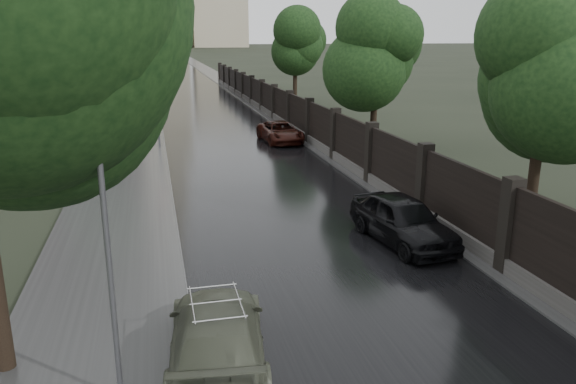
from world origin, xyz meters
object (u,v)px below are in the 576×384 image
at_px(lamp_post, 109,265).
at_px(car_right_far, 280,132).
at_px(car_right_near, 403,220).
at_px(traffic_light, 157,107).
at_px(tree_right_b, 376,61).
at_px(volga_sedan, 217,335).
at_px(tree_right_c, 295,52).
at_px(tree_left_far, 92,53).
at_px(tree_right_a, 546,80).

relative_size(lamp_post, car_right_far, 1.14).
bearing_deg(car_right_near, traffic_light, 104.93).
bearing_deg(traffic_light, car_right_far, 3.94).
height_order(lamp_post, traffic_light, lamp_post).
bearing_deg(lamp_post, tree_right_b, 57.82).
bearing_deg(tree_right_b, volga_sedan, -119.45).
bearing_deg(tree_right_c, traffic_light, -128.18).
distance_m(tree_right_c, volga_sedan, 39.49).
height_order(tree_right_c, traffic_light, tree_right_c).
bearing_deg(tree_left_far, tree_right_a, -54.83).
xyz_separation_m(volga_sedan, car_right_far, (6.51, 23.15, -0.04)).
relative_size(tree_right_a, car_right_far, 1.56).
height_order(tree_right_b, tree_right_c, same).
distance_m(tree_right_c, car_right_near, 32.79).
bearing_deg(tree_right_c, lamp_post, -108.52).
distance_m(tree_left_far, tree_right_b, 17.45).
distance_m(lamp_post, volga_sedan, 2.82).
relative_size(tree_left_far, tree_right_a, 1.05).
bearing_deg(traffic_light, tree_right_a, -55.23).
xyz_separation_m(tree_left_far, car_right_far, (10.91, -4.51, -4.62)).
bearing_deg(tree_right_c, volga_sedan, -106.42).
relative_size(lamp_post, volga_sedan, 1.11).
relative_size(tree_right_c, traffic_light, 1.75).
distance_m(traffic_light, volga_sedan, 22.73).
bearing_deg(tree_right_a, car_right_far, 104.71).
relative_size(tree_right_b, lamp_post, 1.37).
distance_m(tree_right_c, lamp_post, 40.67).
xyz_separation_m(tree_right_c, traffic_light, (-11.80, -15.01, -2.55)).
xyz_separation_m(volga_sedan, car_right_near, (6.43, 5.48, 0.09)).
bearing_deg(tree_right_b, tree_right_a, -90.00).
bearing_deg(tree_right_a, lamp_post, -153.26).
bearing_deg(tree_right_a, volga_sedan, -152.98).
distance_m(tree_right_c, traffic_light, 19.26).
height_order(traffic_light, car_right_near, traffic_light).
bearing_deg(volga_sedan, car_right_far, -99.58).
bearing_deg(traffic_light, tree_left_far, 126.47).
relative_size(tree_left_far, volga_sedan, 1.61).
height_order(tree_left_far, volga_sedan, tree_left_far).
bearing_deg(tree_right_b, tree_left_far, 152.70).
relative_size(tree_right_a, traffic_light, 1.75).
relative_size(tree_left_far, lamp_post, 1.45).
xyz_separation_m(tree_right_b, car_right_near, (-4.67, -14.18, -4.19)).
distance_m(tree_left_far, traffic_light, 6.84).
relative_size(tree_right_c, lamp_post, 1.37).
height_order(lamp_post, car_right_far, lamp_post).
distance_m(traffic_light, car_right_near, 18.67).
bearing_deg(car_right_far, tree_left_far, 153.90).
height_order(car_right_near, car_right_far, car_right_near).
height_order(tree_right_a, volga_sedan, tree_right_a).
height_order(tree_left_far, car_right_far, tree_left_far).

